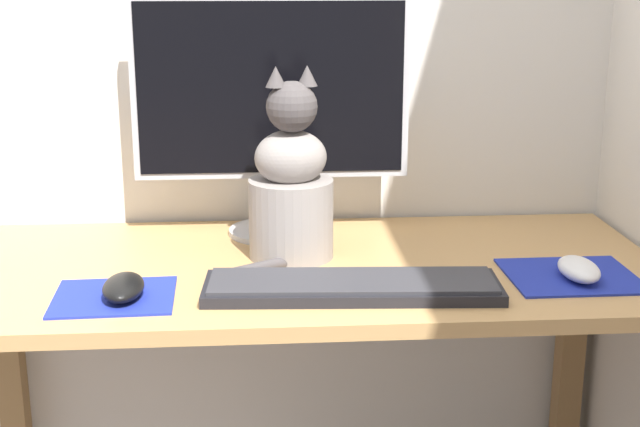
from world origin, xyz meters
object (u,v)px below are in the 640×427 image
object	(u,v)px
monitor	(271,102)
cat	(291,188)
keyboard	(352,286)
computer_mouse_right	(579,269)
computer_mouse_left	(123,287)

from	to	relation	value
monitor	cat	bearing A→B (deg)	-78.39
keyboard	cat	bearing A→B (deg)	117.98
computer_mouse_right	cat	world-z (taller)	cat
computer_mouse_right	cat	size ratio (longest dim) A/B	0.32
monitor	keyboard	distance (m)	0.43
cat	monitor	bearing A→B (deg)	89.88
keyboard	computer_mouse_right	world-z (taller)	computer_mouse_right
monitor	keyboard	world-z (taller)	monitor
monitor	keyboard	xyz separation A→B (m)	(0.12, -0.33, -0.24)
computer_mouse_right	monitor	bearing A→B (deg)	148.26
cat	keyboard	bearing A→B (deg)	-77.03
computer_mouse_left	keyboard	bearing A→B (deg)	0.22
cat	computer_mouse_left	bearing A→B (deg)	-156.14
computer_mouse_left	computer_mouse_right	bearing A→B (deg)	2.38
monitor	computer_mouse_right	distance (m)	0.63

